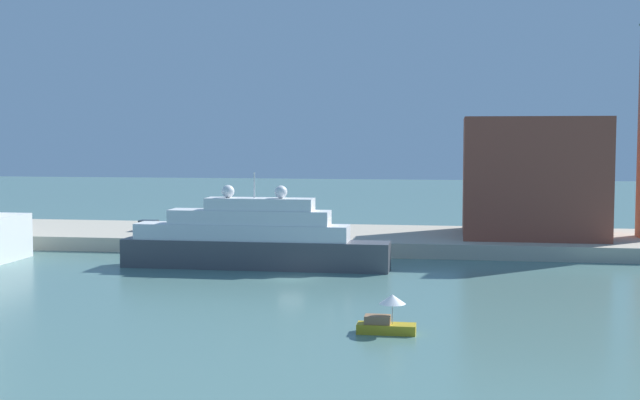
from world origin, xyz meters
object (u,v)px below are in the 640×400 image
(parked_car, at_px, (150,226))
(mooring_bollard, at_px, (290,237))
(small_motorboat, at_px, (387,318))
(harbor_building, at_px, (533,177))
(large_yacht, at_px, (251,240))
(person_figure, at_px, (163,230))

(parked_car, height_order, mooring_bollard, parked_car)
(small_motorboat, xyz_separation_m, mooring_bollard, (-14.62, 38.44, 1.04))
(small_motorboat, height_order, harbor_building, harbor_building)
(small_motorboat, height_order, parked_car, parked_car)
(harbor_building, height_order, parked_car, harbor_building)
(large_yacht, distance_m, small_motorboat, 32.52)
(large_yacht, distance_m, person_figure, 19.55)
(person_figure, distance_m, mooring_bollard, 16.85)
(person_figure, bearing_deg, small_motorboat, -52.55)
(large_yacht, bearing_deg, mooring_bollard, 78.70)
(small_motorboat, bearing_deg, harbor_building, 73.65)
(parked_car, bearing_deg, mooring_bollard, -19.86)
(large_yacht, height_order, small_motorboat, large_yacht)
(small_motorboat, distance_m, mooring_bollard, 41.14)
(large_yacht, relative_size, mooring_bollard, 36.69)
(harbor_building, xyz_separation_m, person_figure, (-45.54, -7.73, -6.58))
(large_yacht, bearing_deg, parked_car, 135.27)
(mooring_bollard, bearing_deg, small_motorboat, -69.18)
(parked_car, relative_size, person_figure, 2.33)
(parked_car, bearing_deg, person_figure, -53.90)
(large_yacht, distance_m, mooring_bollard, 10.88)
(large_yacht, xyz_separation_m, harbor_building, (31.00, 20.78, 6.03))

